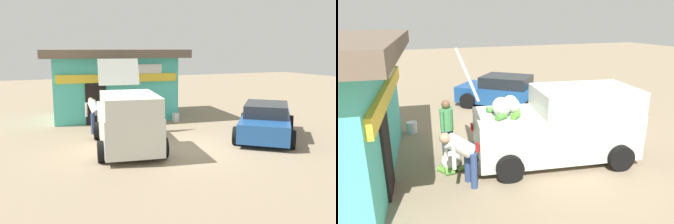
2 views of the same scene
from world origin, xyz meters
TOP-DOWN VIEW (x-y plane):
  - ground_plane at (0.00, 0.00)m, footprint 60.00×60.00m
  - delivery_van at (-1.64, 0.62)m, footprint 2.61×4.73m
  - parked_sedan at (3.63, 0.14)m, footprint 3.95×4.25m
  - vendor_standing at (-0.61, 3.39)m, footprint 0.48×0.48m
  - customer_bending at (-2.19, 3.36)m, footprint 0.61×0.80m
  - unloaded_banana_pile at (-1.24, 3.43)m, footprint 0.81×0.79m
  - paint_bucket at (1.69, 4.19)m, footprint 0.34×0.34m

SIDE VIEW (x-z plane):
  - ground_plane at x=0.00m, z-range 0.00..0.00m
  - paint_bucket at x=1.69m, z-range 0.00..0.37m
  - unloaded_banana_pile at x=-1.24m, z-range -0.02..0.40m
  - parked_sedan at x=3.63m, z-range -0.03..1.27m
  - customer_bending at x=-2.19m, z-range 0.17..1.54m
  - vendor_standing at x=-0.61m, z-range 0.13..1.75m
  - delivery_van at x=-1.64m, z-range -0.50..2.43m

